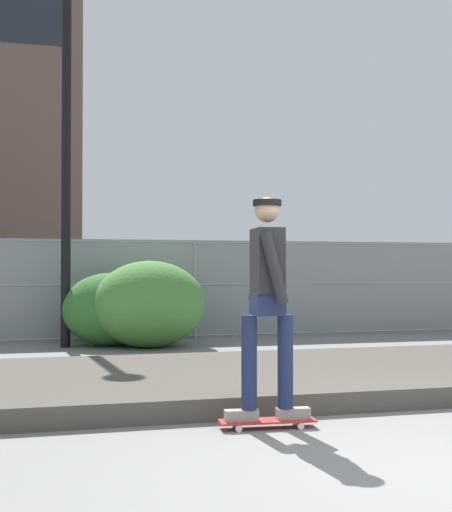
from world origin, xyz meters
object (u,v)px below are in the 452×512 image
shrub_left (110,309)px  shrub_center (150,304)px  skater (267,292)px  parked_car_mid (264,288)px  skateboard (267,421)px  street_lamp (66,111)px

shrub_left → shrub_center: bearing=-33.9°
skater → shrub_left: (-0.85, 6.20, -0.51)m
skater → parked_car_mid: (3.15, 10.25, -0.29)m
parked_car_mid → shrub_center: 5.61m
skateboard → skater: size_ratio=0.44×
skateboard → street_lamp: bearing=104.5°
shrub_left → parked_car_mid: bearing=45.3°
shrub_left → shrub_center: (0.62, -0.42, 0.10)m
shrub_center → parked_car_mid: bearing=52.9°
street_lamp → shrub_center: bearing=-16.1°
shrub_left → skateboard: bearing=-82.2°
parked_car_mid → shrub_center: bearing=-127.1°
parked_car_mid → shrub_left: bearing=-134.7°
skater → shrub_left: 6.28m
street_lamp → shrub_center: size_ratio=3.38×
street_lamp → skater: bearing=-75.5°
skateboard → shrub_center: shrub_center is taller
street_lamp → skateboard: bearing=-75.5°
skater → shrub_center: size_ratio=0.99×
skater → street_lamp: bearing=104.5°
shrub_left → shrub_center: 0.76m
street_lamp → parked_car_mid: 7.00m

